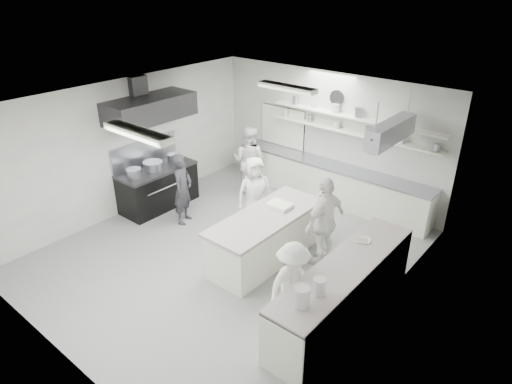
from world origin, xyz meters
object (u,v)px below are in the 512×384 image
Objects in this scene: stove at (158,188)px; cook_back at (249,160)px; prep_island at (266,238)px; right_counter at (343,292)px; back_counter at (329,182)px; cook_stove at (183,189)px.

stove is 2.27m from cook_back.
stove is at bearing 178.33° from prep_island.
cook_back reaches higher than right_counter.
back_counter reaches higher than stove.
prep_island is at bearing -1.87° from stove.
back_counter is 1.52× the size of right_counter.
cook_stove is 2.06m from cook_back.
back_counter is (2.90, 2.80, 0.01)m from stove.
right_counter is 2.08× the size of cook_stove.
cook_stove reaches higher than prep_island.
cook_back is at bearing -153.82° from back_counter.
cook_stove is (-4.24, 0.48, 0.32)m from right_counter.
back_counter is 2.07× the size of prep_island.
prep_island is (3.29, -0.11, -0.00)m from stove.
stove reaches higher than prep_island.
stove is 5.28m from right_counter.
cook_back reaches higher than prep_island.
right_counter reaches higher than back_counter.
stove is at bearing 41.25° from cook_back.
back_counter is 3.16× the size of cook_stove.
cook_back is (-1.77, -0.87, 0.39)m from back_counter.
back_counter is at bearing 97.92° from prep_island.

